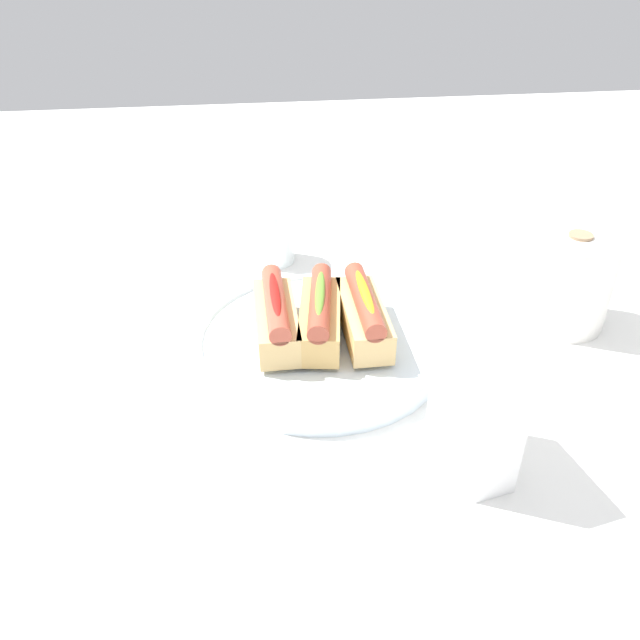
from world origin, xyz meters
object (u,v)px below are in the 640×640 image
water_glass (273,238)px  paper_towel_roll (571,282)px  hotdog_back (320,315)px  napkin_box (476,405)px  serving_bowl (320,342)px  hotdog_side (364,313)px  hotdog_front (276,316)px

water_glass → paper_towel_roll: bearing=58.5°
hotdog_back → paper_towel_roll: paper_towel_roll is taller
water_glass → napkin_box: size_ratio=0.60×
serving_bowl → napkin_box: napkin_box is taller
napkin_box → hotdog_side: bearing=-171.8°
hotdog_side → napkin_box: bearing=19.7°
hotdog_front → paper_towel_roll: paper_towel_roll is taller
serving_bowl → napkin_box: (0.21, 0.13, 0.06)m
hotdog_back → paper_towel_roll: size_ratio=1.16×
hotdog_side → paper_towel_roll: (-0.03, 0.29, 0.01)m
napkin_box → water_glass: bearing=-171.5°
hotdog_side → paper_towel_roll: 0.29m
water_glass → napkin_box: 0.50m
hotdog_front → hotdog_back: bearing=86.0°
hotdog_front → water_glass: size_ratio=1.67×
paper_towel_roll → napkin_box: bearing=-42.1°
hotdog_side → paper_towel_roll: bearing=95.8°
hotdog_back → paper_towel_roll: (-0.03, 0.34, 0.01)m
hotdog_back → napkin_box: size_ratio=1.04×
serving_bowl → water_glass: water_glass is taller
paper_towel_roll → napkin_box: napkin_box is taller
hotdog_front → water_glass: hotdog_front is taller
paper_towel_roll → napkin_box: (0.24, -0.21, 0.01)m
serving_bowl → water_glass: (-0.26, -0.04, 0.02)m
serving_bowl → paper_towel_roll: bearing=94.2°
water_glass → paper_towel_roll: 0.45m
hotdog_front → paper_towel_roll: 0.40m
hotdog_back → water_glass: bearing=-170.6°
serving_bowl → hotdog_side: size_ratio=2.15×
hotdog_side → paper_towel_roll: paper_towel_roll is taller
napkin_box → hotdog_back: bearing=-160.0°
serving_bowl → paper_towel_roll: size_ratio=2.41×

